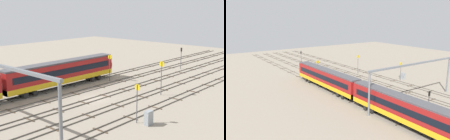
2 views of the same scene
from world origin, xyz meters
TOP-DOWN VIEW (x-y plane):
  - ground_plane at (0.00, 0.00)m, footprint 145.41×145.41m
  - track_near_foreground at (-0.00, -9.73)m, footprint 129.41×2.40m
  - track_second_near at (-0.00, -4.87)m, footprint 129.41×2.40m
  - track_middle at (0.00, 0.00)m, footprint 129.41×2.40m
  - track_second_far at (-0.00, 4.87)m, footprint 129.41×2.40m
  - track_with_train at (0.00, 9.73)m, footprint 129.41×2.40m
  - speed_sign_near_foreground at (10.83, 6.55)m, footprint 0.14×0.92m
  - speed_sign_mid_trackside at (-3.76, -11.43)m, footprint 0.14×0.84m
  - speed_sign_far_trackside at (9.20, -6.67)m, footprint 0.14×0.96m
  - signal_light_trackside_approach at (31.03, 2.06)m, footprint 0.31×0.32m
  - relay_cabinet at (-3.32, -12.99)m, footprint 1.16×0.68m

SIDE VIEW (x-z plane):
  - ground_plane at x=0.00m, z-range 0.00..0.00m
  - track_middle at x=0.00m, z-range -0.01..0.15m
  - track_near_foreground at x=0.00m, z-range -0.01..0.15m
  - track_second_near at x=0.00m, z-range -0.01..0.15m
  - track_second_far at x=0.00m, z-range -0.01..0.15m
  - track_with_train at x=0.00m, z-range -0.01..0.15m
  - relay_cabinet at x=-3.32m, z-range 0.00..1.87m
  - speed_sign_mid_trackside at x=-3.76m, z-range 0.70..5.90m
  - signal_light_trackside_approach at x=31.03m, z-range 0.75..5.85m
  - speed_sign_near_foreground at x=10.83m, z-range 0.78..6.14m
  - speed_sign_far_trackside at x=9.20m, z-range 0.87..6.72m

